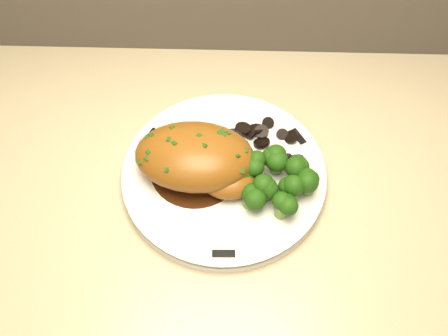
{
  "coord_description": "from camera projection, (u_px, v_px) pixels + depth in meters",
  "views": [
    {
      "loc": [
        0.48,
        1.36,
        1.43
      ],
      "look_at": [
        0.47,
        1.74,
        0.84
      ],
      "focal_mm": 45.0,
      "sensor_mm": 36.0,
      "label": 1
    }
  ],
  "objects": [
    {
      "name": "rim_accent_0",
      "position": [
        298.0,
        137.0,
        0.74
      ],
      "size": [
        0.02,
        0.03,
        0.0
      ],
      "primitive_type": "cube",
      "rotation": [
        0.0,
        0.0,
        2.12
      ],
      "color": "black",
      "rests_on": "plate"
    },
    {
      "name": "broccoli_florets",
      "position": [
        275.0,
        182.0,
        0.68
      ],
      "size": [
        0.1,
        0.09,
        0.04
      ],
      "rotation": [
        0.0,
        0.0,
        -0.44
      ],
      "color": "olive",
      "rests_on": "plate"
    },
    {
      "name": "plate",
      "position": [
        224.0,
        176.0,
        0.72
      ],
      "size": [
        0.27,
        0.27,
        0.02
      ],
      "primitive_type": "cylinder",
      "rotation": [
        0.0,
        0.0,
        0.05
      ],
      "color": "white",
      "rests_on": "counter"
    },
    {
      "name": "rim_accent_2",
      "position": [
        224.0,
        254.0,
        0.65
      ],
      "size": [
        0.03,
        0.01,
        0.0
      ],
      "primitive_type": "cube",
      "rotation": [
        0.0,
        0.0,
        6.31
      ],
      "color": "black",
      "rests_on": "plate"
    },
    {
      "name": "rim_accent_1",
      "position": [
        150.0,
        136.0,
        0.74
      ],
      "size": [
        0.02,
        0.03,
        0.0
      ],
      "primitive_type": "cube",
      "rotation": [
        0.0,
        0.0,
        4.21
      ],
      "color": "black",
      "rests_on": "plate"
    },
    {
      "name": "mushroom_pile",
      "position": [
        261.0,
        144.0,
        0.73
      ],
      "size": [
        0.09,
        0.07,
        0.02
      ],
      "color": "black",
      "rests_on": "plate"
    },
    {
      "name": "gravy_pool",
      "position": [
        196.0,
        169.0,
        0.71
      ],
      "size": [
        0.12,
        0.12,
        0.0
      ],
      "primitive_type": "cylinder",
      "color": "#351809",
      "rests_on": "plate"
    },
    {
      "name": "chicken_breast",
      "position": [
        199.0,
        159.0,
        0.69
      ],
      "size": [
        0.15,
        0.11,
        0.06
      ],
      "rotation": [
        0.0,
        0.0,
        -0.06
      ],
      "color": "brown",
      "rests_on": "plate"
    }
  ]
}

